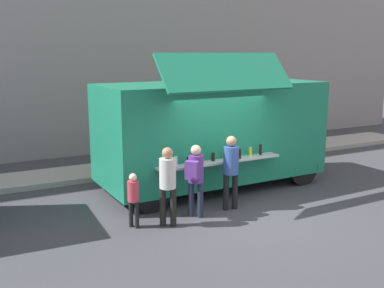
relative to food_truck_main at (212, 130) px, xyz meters
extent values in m
plane|color=#38383D|center=(-0.46, -1.97, -1.52)|extent=(60.00, 60.00, 0.00)
cube|color=#9E998E|center=(-4.00, 2.62, -1.45)|extent=(28.00, 1.60, 0.15)
cube|color=#187554|center=(0.00, 0.02, 0.01)|extent=(5.91, 2.53, 2.47)
cube|color=#187554|center=(-0.55, -1.54, 1.59)|extent=(3.24, 0.83, 0.83)
cube|color=black|center=(-0.56, -1.13, 0.31)|extent=(3.06, 0.17, 1.11)
cube|color=#B7B7BC|center=(-0.56, -1.34, -0.49)|extent=(3.23, 0.43, 0.05)
cylinder|color=silver|center=(-1.75, -1.42, -0.34)|extent=(0.07, 0.07, 0.24)
cylinder|color=black|center=(-1.41, -1.35, -0.37)|extent=(0.07, 0.07, 0.18)
cylinder|color=red|center=(-1.07, -1.39, -0.36)|extent=(0.08, 0.08, 0.20)
cylinder|color=black|center=(-0.74, -1.30, -0.37)|extent=(0.08, 0.08, 0.20)
cylinder|color=yellow|center=(-0.41, -1.28, -0.34)|extent=(0.06, 0.06, 0.24)
cylinder|color=black|center=(-0.06, -1.38, -0.35)|extent=(0.08, 0.08, 0.23)
cylinder|color=gold|center=(0.29, -1.33, -0.35)|extent=(0.07, 0.07, 0.23)
cylinder|color=black|center=(0.62, -1.29, -0.33)|extent=(0.06, 0.06, 0.26)
cube|color=black|center=(2.87, 0.09, 0.46)|extent=(0.13, 2.03, 1.09)
cylinder|color=black|center=(2.20, 1.12, -1.07)|extent=(0.90, 0.28, 0.90)
cylinder|color=black|center=(2.25, -0.97, -1.07)|extent=(0.90, 0.28, 0.90)
cylinder|color=black|center=(-2.26, 1.01, -1.07)|extent=(0.90, 0.28, 0.90)
cylinder|color=black|center=(-2.21, -1.08, -1.07)|extent=(0.90, 0.28, 0.90)
cylinder|color=#2F6537|center=(4.11, 2.32, -1.02)|extent=(0.60, 0.60, 0.99)
cylinder|color=black|center=(-0.66, -1.77, -1.10)|extent=(0.13, 0.13, 0.84)
cylinder|color=black|center=(-0.44, -1.79, -1.10)|extent=(0.13, 0.13, 0.84)
cylinder|color=#2E4C90|center=(-0.55, -1.78, -0.37)|extent=(0.35, 0.35, 0.63)
sphere|color=#9D7254|center=(-0.55, -1.78, 0.07)|extent=(0.24, 0.24, 0.24)
cylinder|color=#1F2436|center=(-1.55, -1.76, -1.13)|extent=(0.12, 0.12, 0.79)
cylinder|color=#1F2436|center=(-1.41, -1.92, -1.13)|extent=(0.12, 0.12, 0.79)
cylinder|color=#562B7B|center=(-1.48, -1.84, -0.44)|extent=(0.33, 0.33, 0.59)
sphere|color=#DCAB89|center=(-1.48, -1.84, -0.03)|extent=(0.22, 0.22, 0.22)
cube|color=#582E81|center=(-1.66, -2.01, -0.41)|extent=(0.31, 0.31, 0.38)
cylinder|color=black|center=(-2.32, -1.98, -1.11)|extent=(0.13, 0.13, 0.82)
cylinder|color=black|center=(-2.15, -2.10, -1.11)|extent=(0.13, 0.13, 0.82)
cylinder|color=beige|center=(-2.24, -2.04, -0.40)|extent=(0.34, 0.34, 0.62)
sphere|color=#A27154|center=(-2.24, -2.04, 0.03)|extent=(0.23, 0.23, 0.23)
cylinder|color=black|center=(-2.93, -1.73, -1.24)|extent=(0.09, 0.09, 0.56)
cylinder|color=black|center=(-2.85, -1.86, -1.24)|extent=(0.09, 0.09, 0.56)
cylinder|color=#B83544|center=(-2.89, -1.79, -0.75)|extent=(0.23, 0.23, 0.43)
sphere|color=beige|center=(-2.89, -1.79, -0.45)|extent=(0.16, 0.16, 0.16)
camera|label=1|loc=(-5.89, -10.07, 1.99)|focal=42.08mm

